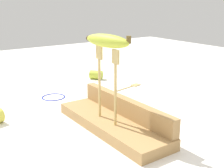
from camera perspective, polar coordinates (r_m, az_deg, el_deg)
ground_plane at (r=0.84m, az=-0.00°, el=-8.54°), size 3.00×3.00×0.00m
wooden_board at (r=0.84m, az=-0.00°, el=-7.60°), size 0.39×0.12×0.03m
board_backstop at (r=0.85m, az=2.64°, el=-4.35°), size 0.38×0.02×0.05m
fork_stand_center at (r=0.78m, az=-0.93°, el=1.10°), size 0.10×0.01×0.20m
banana_raised_center at (r=0.76m, az=-0.97°, el=8.20°), size 0.15×0.06×0.04m
fork_fallen_far at (r=1.22m, az=3.18°, el=-0.52°), size 0.05×0.18×0.01m
banana_chunk_far at (r=1.35m, az=-3.07°, el=1.75°), size 0.07×0.06×0.04m
wire_coil at (r=1.12m, az=-11.02°, el=-2.37°), size 0.09×0.09×0.00m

